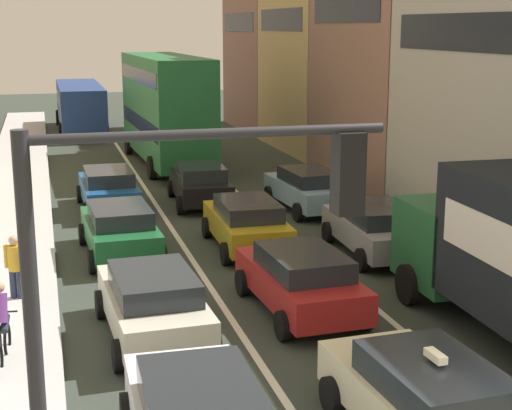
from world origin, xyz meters
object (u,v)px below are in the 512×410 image
at_px(bus_far_queue_secondary, 80,103).
at_px(pedestrian_near_kerb, 16,265).
at_px(sedan_left_lane_fourth, 109,188).
at_px(wagon_left_lane_second, 153,302).
at_px(coupe_centre_lane_fourth, 200,183).
at_px(taxi_centre_lane_front, 428,401).
at_px(sedan_left_lane_third, 120,229).
at_px(sedan_centre_lane_second, 301,279).
at_px(sedan_right_lane_behind_truck, 376,228).
at_px(wagon_right_lane_far, 308,188).
at_px(cyclist_on_sidewalk, 1,327).
at_px(bus_mid_queue_primary, 166,105).
at_px(hatchback_centre_lane_third, 247,222).
at_px(traffic_light_pole, 164,296).

height_order(bus_far_queue_secondary, pedestrian_near_kerb, bus_far_queue_secondary).
height_order(sedan_left_lane_fourth, pedestrian_near_kerb, pedestrian_near_kerb).
height_order(wagon_left_lane_second, coupe_centre_lane_fourth, same).
xyz_separation_m(taxi_centre_lane_front, sedan_left_lane_third, (-3.52, 11.72, -0.00)).
bearing_deg(pedestrian_near_kerb, bus_far_queue_secondary, -162.08).
xyz_separation_m(sedan_centre_lane_second, sedan_right_lane_behind_truck, (3.52, 3.83, 0.00)).
bearing_deg(sedan_centre_lane_second, sedan_left_lane_third, 29.46).
distance_m(wagon_left_lane_second, wagon_right_lane_far, 12.28).
height_order(coupe_centre_lane_fourth, cyclist_on_sidewalk, cyclist_on_sidewalk).
distance_m(sedan_left_lane_fourth, bus_mid_queue_primary, 9.36).
xyz_separation_m(hatchback_centre_lane_third, bus_far_queue_secondary, (-3.34, 27.65, 0.96)).
height_order(sedan_centre_lane_second, wagon_left_lane_second, same).
bearing_deg(bus_mid_queue_primary, traffic_light_pole, 169.31).
xyz_separation_m(wagon_right_lane_far, bus_far_queue_secondary, (-6.66, 23.48, 0.96)).
bearing_deg(coupe_centre_lane_fourth, hatchback_centre_lane_third, -175.61).
relative_size(wagon_left_lane_second, cyclist_on_sidewalk, 2.53).
distance_m(coupe_centre_lane_fourth, pedestrian_near_kerb, 11.08).
distance_m(hatchback_centre_lane_third, coupe_centre_lane_fourth, 6.12).
distance_m(taxi_centre_lane_front, wagon_left_lane_second, 6.48).
bearing_deg(pedestrian_near_kerb, wagon_right_lane_far, 150.22).
distance_m(sedan_centre_lane_second, wagon_left_lane_second, 3.50).
bearing_deg(traffic_light_pole, pedestrian_near_kerb, 99.57).
bearing_deg(sedan_right_lane_behind_truck, bus_far_queue_secondary, 15.42).
height_order(hatchback_centre_lane_third, sedan_left_lane_fourth, same).
distance_m(hatchback_centre_lane_third, bus_far_queue_secondary, 27.87).
relative_size(sedan_left_lane_third, pedestrian_near_kerb, 2.63).
xyz_separation_m(sedan_centre_lane_second, cyclist_on_sidewalk, (-6.42, -1.35, 0.05)).
xyz_separation_m(sedan_left_lane_third, coupe_centre_lane_fourth, (3.48, 5.87, 0.00)).
bearing_deg(hatchback_centre_lane_third, coupe_centre_lane_fourth, 2.90).
relative_size(wagon_left_lane_second, sedan_left_lane_fourth, 1.01).
bearing_deg(wagon_left_lane_second, sedan_right_lane_behind_truck, -59.59).
height_order(coupe_centre_lane_fourth, pedestrian_near_kerb, pedestrian_near_kerb).
relative_size(taxi_centre_lane_front, hatchback_centre_lane_third, 1.01).
distance_m(coupe_centre_lane_fourth, sedan_right_lane_behind_truck, 8.44).
height_order(sedan_centre_lane_second, wagon_right_lane_far, same).
bearing_deg(pedestrian_near_kerb, sedan_centre_lane_second, 93.26).
bearing_deg(cyclist_on_sidewalk, sedan_left_lane_third, -16.83).
xyz_separation_m(sedan_left_lane_third, bus_mid_queue_primary, (3.57, 14.30, 2.03)).
bearing_deg(sedan_left_lane_third, sedan_left_lane_fourth, -3.71).
relative_size(sedan_left_lane_fourth, bus_far_queue_secondary, 0.41).
bearing_deg(sedan_centre_lane_second, wagon_right_lane_far, -22.52).
relative_size(sedan_centre_lane_second, sedan_left_lane_fourth, 1.01).
xyz_separation_m(sedan_right_lane_behind_truck, cyclist_on_sidewalk, (-9.94, -5.18, 0.05)).
xyz_separation_m(traffic_light_pole, bus_far_queue_secondary, (1.17, 41.78, -2.06)).
bearing_deg(pedestrian_near_kerb, hatchback_centre_lane_third, 139.11).
bearing_deg(sedan_left_lane_third, sedan_right_lane_behind_truck, -106.18).
bearing_deg(wagon_right_lane_far, sedan_left_lane_fourth, 71.16).
bearing_deg(traffic_light_pole, sedan_left_lane_fourth, 87.04).
height_order(taxi_centre_lane_front, sedan_left_lane_third, taxi_centre_lane_front).
relative_size(hatchback_centre_lane_third, bus_far_queue_secondary, 0.41).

